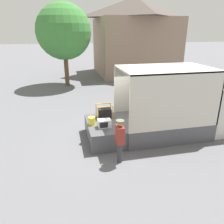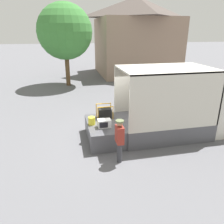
{
  "view_description": "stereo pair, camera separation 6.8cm",
  "coord_description": "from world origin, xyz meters",
  "px_view_note": "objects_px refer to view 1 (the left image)",
  "views": [
    {
      "loc": [
        -2.28,
        -8.44,
        4.46
      ],
      "look_at": [
        -0.42,
        -0.2,
        1.32
      ],
      "focal_mm": 35.0,
      "sensor_mm": 36.0,
      "label": 1
    },
    {
      "loc": [
        -2.21,
        -8.45,
        4.46
      ],
      "look_at": [
        -0.42,
        -0.2,
        1.32
      ],
      "focal_mm": 35.0,
      "sensor_mm": 36.0,
      "label": 2
    }
  ],
  "objects_px": {
    "orange_bucket": "(92,121)",
    "street_tree": "(64,32)",
    "box_truck": "(192,112)",
    "portable_generator": "(105,113)",
    "worker_person": "(120,137)",
    "microwave": "(104,123)"
  },
  "relations": [
    {
      "from": "worker_person",
      "to": "microwave",
      "type": "bearing_deg",
      "value": 100.81
    },
    {
      "from": "street_tree",
      "to": "microwave",
      "type": "bearing_deg",
      "value": -84.02
    },
    {
      "from": "box_truck",
      "to": "worker_person",
      "type": "bearing_deg",
      "value": -154.68
    },
    {
      "from": "box_truck",
      "to": "worker_person",
      "type": "relative_size",
      "value": 3.56
    },
    {
      "from": "box_truck",
      "to": "microwave",
      "type": "xyz_separation_m",
      "value": [
        -4.23,
        -0.42,
        -0.01
      ]
    },
    {
      "from": "orange_bucket",
      "to": "street_tree",
      "type": "distance_m",
      "value": 11.25
    },
    {
      "from": "orange_bucket",
      "to": "street_tree",
      "type": "relative_size",
      "value": 0.05
    },
    {
      "from": "portable_generator",
      "to": "street_tree",
      "type": "relative_size",
      "value": 0.11
    },
    {
      "from": "box_truck",
      "to": "worker_person",
      "type": "xyz_separation_m",
      "value": [
        -3.95,
        -1.87,
        0.05
      ]
    },
    {
      "from": "orange_bucket",
      "to": "worker_person",
      "type": "height_order",
      "value": "worker_person"
    },
    {
      "from": "box_truck",
      "to": "portable_generator",
      "type": "height_order",
      "value": "box_truck"
    },
    {
      "from": "microwave",
      "to": "portable_generator",
      "type": "xyz_separation_m",
      "value": [
        0.23,
        1.05,
        0.06
      ]
    },
    {
      "from": "worker_person",
      "to": "street_tree",
      "type": "distance_m",
      "value": 13.05
    },
    {
      "from": "box_truck",
      "to": "microwave",
      "type": "distance_m",
      "value": 4.25
    },
    {
      "from": "box_truck",
      "to": "orange_bucket",
      "type": "bearing_deg",
      "value": -179.6
    },
    {
      "from": "microwave",
      "to": "orange_bucket",
      "type": "xyz_separation_m",
      "value": [
        -0.46,
        0.39,
        -0.0
      ]
    },
    {
      "from": "worker_person",
      "to": "street_tree",
      "type": "xyz_separation_m",
      "value": [
        -1.44,
        12.51,
        3.41
      ]
    },
    {
      "from": "orange_bucket",
      "to": "portable_generator",
      "type": "bearing_deg",
      "value": 43.53
    },
    {
      "from": "box_truck",
      "to": "street_tree",
      "type": "relative_size",
      "value": 0.87
    },
    {
      "from": "microwave",
      "to": "street_tree",
      "type": "xyz_separation_m",
      "value": [
        -1.16,
        11.07,
        3.47
      ]
    },
    {
      "from": "microwave",
      "to": "orange_bucket",
      "type": "height_order",
      "value": "microwave"
    },
    {
      "from": "box_truck",
      "to": "portable_generator",
      "type": "relative_size",
      "value": 8.14
    }
  ]
}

